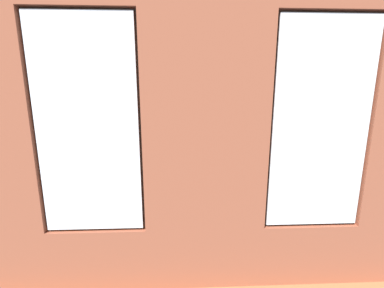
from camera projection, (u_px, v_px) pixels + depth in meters
ground_plane at (193, 193)px, 5.75m from camera, size 6.29×6.29×0.10m
brick_wall_with_windows at (206, 139)px, 2.68m from camera, size 5.69×0.30×3.54m
white_wall_right at (52, 114)px, 5.06m from camera, size 0.10×5.29×3.54m
couch_by_window at (204, 228)px, 3.61m from camera, size 1.88×0.87×0.80m
couch_left at (286, 174)px, 5.87m from camera, size 0.93×1.83×0.80m
coffee_table at (187, 178)px, 5.56m from camera, size 1.35×0.74×0.41m
cup_ceramic at (168, 175)px, 5.42m from camera, size 0.09×0.09×0.10m
candle_jar at (203, 171)px, 5.68m from camera, size 0.08×0.08×0.10m
remote_black at (179, 174)px, 5.63m from camera, size 0.16×0.15×0.02m
remote_gray at (187, 175)px, 5.55m from camera, size 0.05×0.17×0.02m
media_console at (78, 182)px, 5.54m from camera, size 1.27×0.42×0.57m
tv_flatscreen at (75, 155)px, 5.42m from camera, size 0.91×0.20×0.63m
papasan_chair at (171, 151)px, 7.55m from camera, size 1.18×1.18×0.72m
potted_plant_mid_room_small at (230, 165)px, 6.51m from camera, size 0.32×0.32×0.52m
potted_plant_near_tv at (84, 187)px, 4.44m from camera, size 0.69×0.69×0.89m
potted_plant_beside_window_right at (55, 214)px, 3.36m from camera, size 0.80×0.82×1.10m
potted_plant_by_left_couch at (253, 159)px, 7.18m from camera, size 0.30×0.30×0.48m
potted_plant_foreground_right at (115, 143)px, 7.56m from camera, size 0.91×0.86×1.23m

